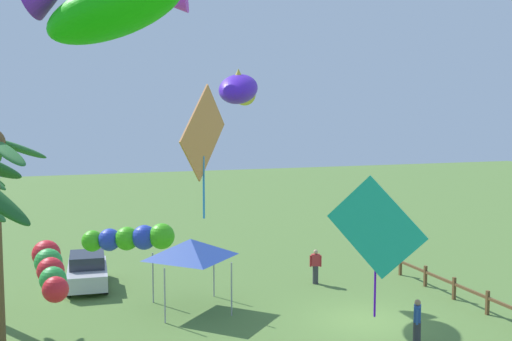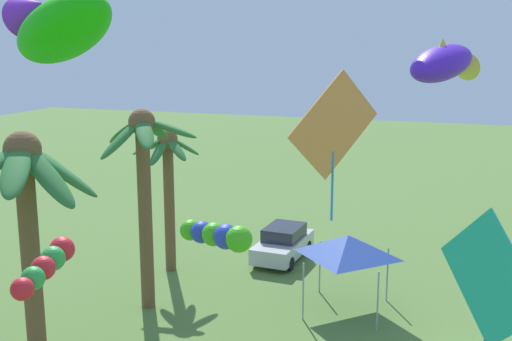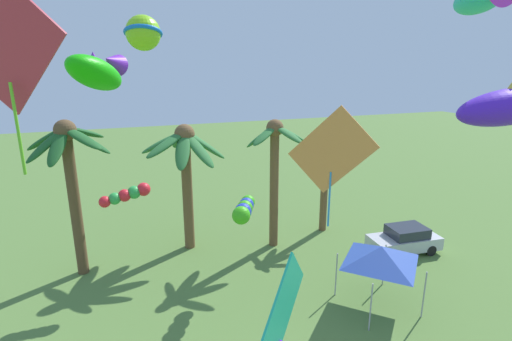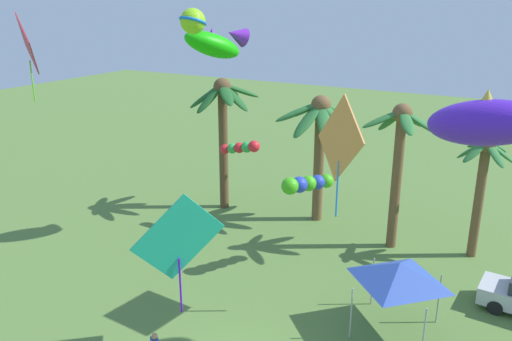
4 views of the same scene
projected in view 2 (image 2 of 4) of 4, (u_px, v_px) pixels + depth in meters
name	position (u px, v px, depth m)	size (l,w,h in m)	color
palm_tree_1	(26.00, 191.00, 18.43)	(4.67, 4.60, 7.15)	brown
palm_tree_2	(168.00, 171.00, 26.32)	(2.69, 2.68, 6.12)	brown
palm_tree_3	(144.00, 167.00, 22.40)	(3.61, 3.67, 7.36)	brown
parked_car_0	(283.00, 243.00, 28.38)	(4.01, 1.96, 1.51)	#BCBCC1
festival_tent	(348.00, 245.00, 22.67)	(2.86, 2.86, 2.85)	#9E9EA3
kite_tube_1	(46.00, 266.00, 14.72)	(2.27, 0.73, 0.92)	red
kite_fish_2	(58.00, 26.00, 12.64)	(2.81, 3.68, 1.99)	#16C00A
kite_fish_3	(444.00, 64.00, 22.87)	(4.09, 3.02, 1.84)	#4D1CC9
kite_tube_5	(217.00, 235.00, 18.54)	(1.65, 2.65, 0.91)	#3FBB19
kite_diamond_8	(490.00, 281.00, 14.85)	(2.34, 2.37, 4.56)	#1EB592
kite_diamond_9	(334.00, 127.00, 19.37)	(2.59, 2.28, 4.73)	#EC8A42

